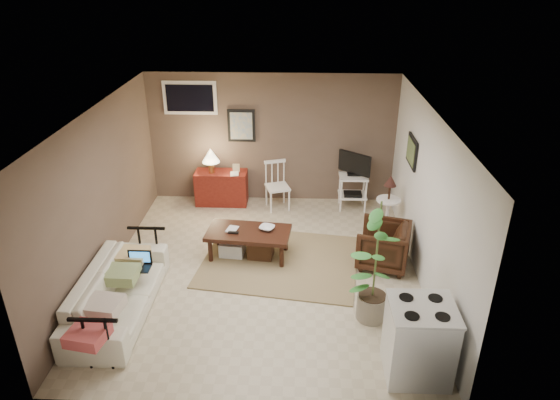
{
  "coord_description": "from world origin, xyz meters",
  "views": [
    {
      "loc": [
        0.5,
        -6.2,
        4.16
      ],
      "look_at": [
        0.24,
        0.35,
        1.0
      ],
      "focal_mm": 32.0,
      "sensor_mm": 36.0,
      "label": 1
    }
  ],
  "objects_px": {
    "side_table": "(389,198)",
    "armchair": "(383,243)",
    "coffee_table": "(248,241)",
    "stove": "(419,340)",
    "red_console": "(221,185)",
    "potted_plant": "(376,258)",
    "tv_stand": "(353,180)",
    "sofa": "(117,285)",
    "spindle_chair": "(277,187)"
  },
  "relations": [
    {
      "from": "side_table",
      "to": "potted_plant",
      "type": "height_order",
      "value": "potted_plant"
    },
    {
      "from": "sofa",
      "to": "stove",
      "type": "height_order",
      "value": "stove"
    },
    {
      "from": "red_console",
      "to": "potted_plant",
      "type": "relative_size",
      "value": 0.65
    },
    {
      "from": "coffee_table",
      "to": "sofa",
      "type": "distance_m",
      "value": 2.09
    },
    {
      "from": "red_console",
      "to": "spindle_chair",
      "type": "bearing_deg",
      "value": -7.52
    },
    {
      "from": "side_table",
      "to": "armchair",
      "type": "relative_size",
      "value": 1.43
    },
    {
      "from": "sofa",
      "to": "potted_plant",
      "type": "xyz_separation_m",
      "value": [
        3.26,
        -0.0,
        0.49
      ]
    },
    {
      "from": "spindle_chair",
      "to": "tv_stand",
      "type": "distance_m",
      "value": 1.39
    },
    {
      "from": "sofa",
      "to": "red_console",
      "type": "height_order",
      "value": "red_console"
    },
    {
      "from": "tv_stand",
      "to": "potted_plant",
      "type": "bearing_deg",
      "value": -90.61
    },
    {
      "from": "side_table",
      "to": "armchair",
      "type": "height_order",
      "value": "side_table"
    },
    {
      "from": "tv_stand",
      "to": "red_console",
      "type": "bearing_deg",
      "value": 177.61
    },
    {
      "from": "coffee_table",
      "to": "armchair",
      "type": "bearing_deg",
      "value": -4.32
    },
    {
      "from": "sofa",
      "to": "spindle_chair",
      "type": "height_order",
      "value": "spindle_chair"
    },
    {
      "from": "coffee_table",
      "to": "stove",
      "type": "xyz_separation_m",
      "value": [
        2.09,
        -2.33,
        0.19
      ]
    },
    {
      "from": "spindle_chair",
      "to": "stove",
      "type": "relative_size",
      "value": 0.97
    },
    {
      "from": "red_console",
      "to": "stove",
      "type": "distance_m",
      "value": 5.03
    },
    {
      "from": "potted_plant",
      "to": "stove",
      "type": "xyz_separation_m",
      "value": [
        0.37,
        -0.93,
        -0.45
      ]
    },
    {
      "from": "sofa",
      "to": "tv_stand",
      "type": "distance_m",
      "value": 4.56
    },
    {
      "from": "spindle_chair",
      "to": "sofa",
      "type": "bearing_deg",
      "value": -121.59
    },
    {
      "from": "red_console",
      "to": "armchair",
      "type": "height_order",
      "value": "red_console"
    },
    {
      "from": "stove",
      "to": "potted_plant",
      "type": "bearing_deg",
      "value": 111.69
    },
    {
      "from": "spindle_chair",
      "to": "tv_stand",
      "type": "bearing_deg",
      "value": 1.6
    },
    {
      "from": "red_console",
      "to": "side_table",
      "type": "bearing_deg",
      "value": -19.63
    },
    {
      "from": "sofa",
      "to": "side_table",
      "type": "xyz_separation_m",
      "value": [
        3.78,
        2.21,
        0.25
      ]
    },
    {
      "from": "spindle_chair",
      "to": "red_console",
      "type": "bearing_deg",
      "value": 172.48
    },
    {
      "from": "armchair",
      "to": "potted_plant",
      "type": "xyz_separation_m",
      "value": [
        -0.31,
        -1.25,
        0.53
      ]
    },
    {
      "from": "tv_stand",
      "to": "stove",
      "type": "xyz_separation_m",
      "value": [
        0.34,
        -4.09,
        -0.12
      ]
    },
    {
      "from": "side_table",
      "to": "stove",
      "type": "xyz_separation_m",
      "value": [
        -0.15,
        -3.15,
        -0.2
      ]
    },
    {
      "from": "side_table",
      "to": "stove",
      "type": "bearing_deg",
      "value": -92.66
    },
    {
      "from": "spindle_chair",
      "to": "armchair",
      "type": "height_order",
      "value": "spindle_chair"
    },
    {
      "from": "side_table",
      "to": "sofa",
      "type": "bearing_deg",
      "value": -149.65
    },
    {
      "from": "red_console",
      "to": "side_table",
      "type": "distance_m",
      "value": 3.12
    },
    {
      "from": "coffee_table",
      "to": "tv_stand",
      "type": "height_order",
      "value": "tv_stand"
    },
    {
      "from": "tv_stand",
      "to": "stove",
      "type": "height_order",
      "value": "tv_stand"
    },
    {
      "from": "red_console",
      "to": "armchair",
      "type": "xyz_separation_m",
      "value": [
        2.72,
        -2.01,
        -0.01
      ]
    },
    {
      "from": "sofa",
      "to": "side_table",
      "type": "distance_m",
      "value": 4.38
    },
    {
      "from": "tv_stand",
      "to": "coffee_table",
      "type": "bearing_deg",
      "value": -134.9
    },
    {
      "from": "potted_plant",
      "to": "stove",
      "type": "relative_size",
      "value": 1.86
    },
    {
      "from": "spindle_chair",
      "to": "side_table",
      "type": "height_order",
      "value": "side_table"
    },
    {
      "from": "spindle_chair",
      "to": "stove",
      "type": "bearing_deg",
      "value": -67.04
    },
    {
      "from": "spindle_chair",
      "to": "armchair",
      "type": "xyz_separation_m",
      "value": [
        1.66,
        -1.87,
        -0.04
      ]
    },
    {
      "from": "sofa",
      "to": "stove",
      "type": "xyz_separation_m",
      "value": [
        3.63,
        -0.94,
        0.05
      ]
    },
    {
      "from": "red_console",
      "to": "potted_plant",
      "type": "xyz_separation_m",
      "value": [
        2.41,
        -3.26,
        0.52
      ]
    },
    {
      "from": "potted_plant",
      "to": "coffee_table",
      "type": "bearing_deg",
      "value": 140.75
    },
    {
      "from": "sofa",
      "to": "tv_stand",
      "type": "relative_size",
      "value": 1.92
    },
    {
      "from": "red_console",
      "to": "potted_plant",
      "type": "height_order",
      "value": "potted_plant"
    },
    {
      "from": "coffee_table",
      "to": "tv_stand",
      "type": "bearing_deg",
      "value": 45.1
    },
    {
      "from": "sofa",
      "to": "spindle_chair",
      "type": "relative_size",
      "value": 2.35
    },
    {
      "from": "coffee_table",
      "to": "spindle_chair",
      "type": "bearing_deg",
      "value": 77.83
    }
  ]
}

